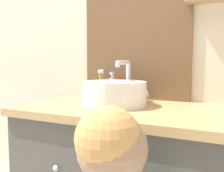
{
  "coord_description": "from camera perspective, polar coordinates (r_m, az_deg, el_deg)",
  "views": [
    {
      "loc": [
        0.4,
        -0.76,
        1.01
      ],
      "look_at": [
        -0.1,
        0.26,
        0.91
      ],
      "focal_mm": 40.0,
      "sensor_mm": 36.0,
      "label": 1
    }
  ],
  "objects": [
    {
      "name": "wall_back",
      "position": [
        1.46,
        10.54,
        15.19
      ],
      "size": [
        3.2,
        0.18,
        2.5
      ],
      "color": "beige",
      "rests_on": "ground_plane"
    },
    {
      "name": "sink_basin",
      "position": [
        1.22,
        0.65,
        -1.53
      ],
      "size": [
        0.31,
        0.37,
        0.22
      ],
      "color": "white",
      "rests_on": "vanity_counter"
    },
    {
      "name": "toothbrush_holder",
      "position": [
        1.47,
        -2.56,
        -0.91
      ],
      "size": [
        0.07,
        0.07,
        0.17
      ],
      "color": "beige",
      "rests_on": "vanity_counter"
    },
    {
      "name": "soap_dispenser",
      "position": [
        1.43,
        0.13,
        -0.5
      ],
      "size": [
        0.05,
        0.05,
        0.16
      ],
      "color": "#CCA3BC",
      "rests_on": "vanity_counter"
    }
  ]
}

